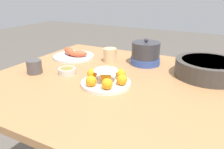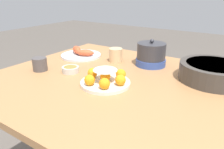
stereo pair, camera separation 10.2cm
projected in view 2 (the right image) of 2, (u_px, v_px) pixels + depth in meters
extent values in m
cylinder|color=#A87547|center=(91.00, 91.00, 1.87)|extent=(0.06, 0.06, 0.74)
cube|color=#A87547|center=(118.00, 83.00, 1.06)|extent=(1.24, 1.04, 0.03)
cylinder|color=silver|center=(105.00, 83.00, 1.00)|extent=(0.23, 0.23, 0.02)
sphere|color=orange|center=(120.00, 80.00, 0.96)|extent=(0.05, 0.05, 0.05)
sphere|color=orange|center=(121.00, 74.00, 1.02)|extent=(0.05, 0.05, 0.05)
sphere|color=orange|center=(106.00, 71.00, 1.07)|extent=(0.05, 0.05, 0.05)
sphere|color=orange|center=(93.00, 73.00, 1.04)|extent=(0.05, 0.05, 0.05)
sphere|color=orange|center=(90.00, 80.00, 0.96)|extent=(0.05, 0.05, 0.05)
sphere|color=orange|center=(104.00, 84.00, 0.92)|extent=(0.05, 0.05, 0.05)
ellipsoid|color=white|center=(105.00, 70.00, 0.98)|extent=(0.11, 0.11, 0.02)
sphere|color=orange|center=(105.00, 77.00, 0.99)|extent=(0.05, 0.05, 0.05)
cylinder|color=#3D3833|center=(214.00, 72.00, 1.04)|extent=(0.32, 0.32, 0.08)
cylinder|color=brown|center=(215.00, 65.00, 1.03)|extent=(0.26, 0.26, 0.01)
cylinder|color=beige|center=(70.00, 70.00, 1.15)|extent=(0.09, 0.09, 0.03)
cylinder|color=olive|center=(70.00, 67.00, 1.15)|extent=(0.07, 0.07, 0.01)
cylinder|color=silver|center=(81.00, 55.00, 1.43)|extent=(0.26, 0.26, 0.01)
ellipsoid|color=#D1512D|center=(85.00, 53.00, 1.39)|extent=(0.12, 0.09, 0.04)
ellipsoid|color=#D1512D|center=(77.00, 50.00, 1.44)|extent=(0.12, 0.10, 0.05)
cylinder|color=#4C4747|center=(40.00, 64.00, 1.17)|extent=(0.08, 0.08, 0.07)
cylinder|color=#DBB27F|center=(116.00, 55.00, 1.32)|extent=(0.08, 0.08, 0.08)
cylinder|color=#334C99|center=(151.00, 62.00, 1.26)|extent=(0.17, 0.17, 0.04)
cylinder|color=#333338|center=(151.00, 51.00, 1.24)|extent=(0.16, 0.16, 0.09)
sphere|color=#333338|center=(152.00, 41.00, 1.22)|extent=(0.02, 0.02, 0.02)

